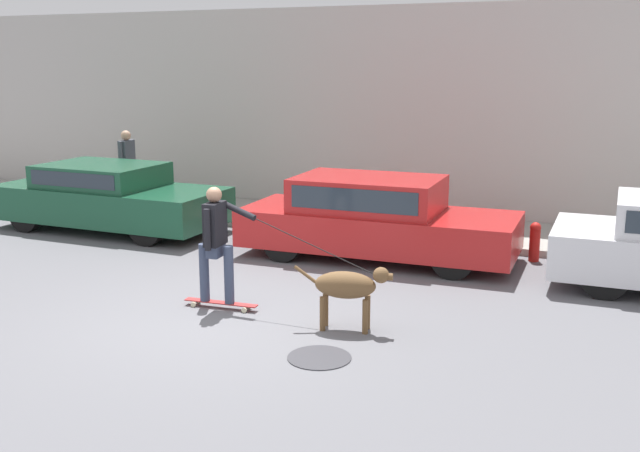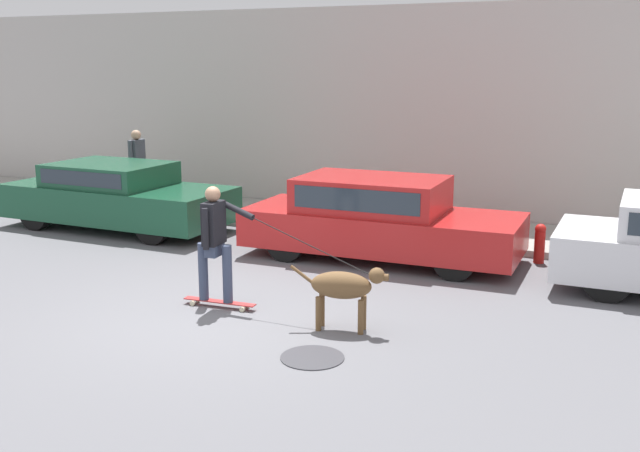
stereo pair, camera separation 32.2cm
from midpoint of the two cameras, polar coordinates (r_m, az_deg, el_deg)
The scene contains 10 objects.
ground_plane at distance 9.75m, azimuth -8.88°, elevation -6.96°, with size 36.00×36.00×0.00m, color slate.
back_wall at distance 15.77m, azimuth 4.96°, elevation 8.59°, with size 32.00×0.30×4.32m.
sidewalk_curb at distance 14.84m, azimuth 3.21°, elevation 0.17°, with size 30.00×2.27×0.12m.
parked_car_0 at distance 15.07m, azimuth -16.39°, elevation 2.09°, with size 4.50×1.84×1.28m.
parked_car_1 at distance 12.36m, azimuth 3.50°, elevation 0.50°, with size 4.57×1.89×1.36m.
dog at distance 9.07m, azimuth 1.13°, elevation -4.63°, with size 1.21×0.47×0.82m.
skateboarder at distance 9.88m, azimuth -8.82°, elevation -1.05°, with size 2.76×0.53×1.63m.
pedestrian_with_bag at distance 16.88m, azimuth -15.03°, elevation 4.61°, with size 0.21×0.64×1.63m.
manhole_cover at distance 8.41m, azimuth -1.16°, elevation -9.99°, with size 0.71×0.71×0.01m.
fire_hydrant at distance 12.67m, azimuth 15.35°, elevation -1.09°, with size 0.18×0.18×0.65m.
Camera 1 is at (4.82, -7.81, 3.22)m, focal length 42.00 mm.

